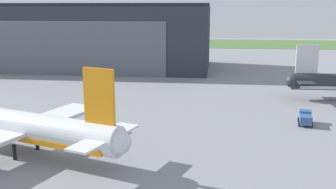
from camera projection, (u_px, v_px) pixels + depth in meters
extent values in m
plane|color=gray|center=(68.00, 147.00, 62.19)|extent=(440.00, 440.00, 0.00)
cube|color=#4C723A|center=(177.00, 43.00, 236.01)|extent=(440.00, 56.00, 0.08)
cube|color=#2D333D|center=(63.00, 37.00, 142.61)|extent=(103.65, 36.54, 21.20)
cube|color=slate|center=(41.00, 48.00, 125.21)|extent=(78.78, 0.30, 16.96)
cube|color=#2D333D|center=(61.00, 5.00, 140.18)|extent=(103.65, 8.77, 1.20)
sphere|color=#282B33|center=(292.00, 81.00, 92.94)|extent=(3.01, 3.01, 3.01)
cube|color=silver|center=(307.00, 59.00, 91.58)|extent=(4.97, 0.59, 6.57)
cube|color=#282B33|center=(305.00, 82.00, 89.85)|extent=(3.64, 5.54, 0.28)
cube|color=#282B33|center=(299.00, 78.00, 95.51)|extent=(3.64, 5.54, 0.28)
cylinder|color=silver|center=(17.00, 125.00, 58.86)|extent=(34.67, 15.47, 4.29)
sphere|color=silver|center=(119.00, 142.00, 51.41)|extent=(3.34, 3.34, 3.34)
cube|color=orange|center=(18.00, 133.00, 59.12)|extent=(32.02, 14.60, 0.75)
cube|color=orange|center=(99.00, 96.00, 51.35)|extent=(4.46, 1.86, 7.29)
cube|color=silver|center=(118.00, 130.00, 55.03)|extent=(4.94, 6.71, 0.28)
cube|color=silver|center=(90.00, 144.00, 49.40)|extent=(4.94, 6.71, 0.28)
cube|color=silver|center=(59.00, 115.00, 65.93)|extent=(9.91, 15.19, 0.56)
cylinder|color=gray|center=(51.00, 125.00, 65.60)|extent=(4.62, 3.55, 2.36)
cylinder|color=black|center=(37.00, 143.00, 60.95)|extent=(0.56, 0.56, 2.21)
cylinder|color=black|center=(14.00, 152.00, 56.99)|extent=(0.56, 0.56, 2.21)
cube|color=#335693|center=(305.00, 115.00, 75.27)|extent=(2.34, 2.15, 1.83)
cube|color=#335693|center=(306.00, 120.00, 72.99)|extent=(2.52, 3.35, 1.47)
cylinder|color=black|center=(311.00, 120.00, 75.12)|extent=(0.40, 0.96, 0.93)
cylinder|color=black|center=(298.00, 119.00, 75.71)|extent=(0.40, 0.96, 0.93)
cylinder|color=black|center=(312.00, 125.00, 72.34)|extent=(0.40, 0.96, 0.93)
cylinder|color=black|center=(299.00, 124.00, 72.93)|extent=(0.40, 0.96, 0.93)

